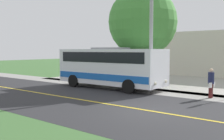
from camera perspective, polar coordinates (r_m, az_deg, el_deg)
name	(u,v)px	position (r m, az deg, el deg)	size (l,w,h in m)	color
ground_plane	(148,111)	(12.08, 7.86, -8.69)	(120.00, 120.00, 0.00)	#3D6633
road_surface	(148,111)	(12.08, 7.86, -8.67)	(8.00, 100.00, 0.01)	#28282B
sidewalk	(192,95)	(16.69, 16.95, -5.21)	(2.40, 100.00, 0.01)	gray
road_centre_line	(148,111)	(12.07, 7.86, -8.65)	(0.16, 100.00, 0.00)	gold
shuttle_bus_front	(110,66)	(18.87, -0.36, 0.92)	(2.77, 8.09, 2.90)	white
pedestrian_with_bags	(211,82)	(15.96, 20.56, -2.47)	(0.72, 0.34, 1.68)	#4C1919
street_light_pole	(150,27)	(17.44, 8.23, 9.22)	(1.97, 0.24, 7.62)	#9E9EA3
tree_curbside	(143,22)	(20.76, 6.60, 10.21)	(5.27, 5.27, 7.50)	#4C3826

